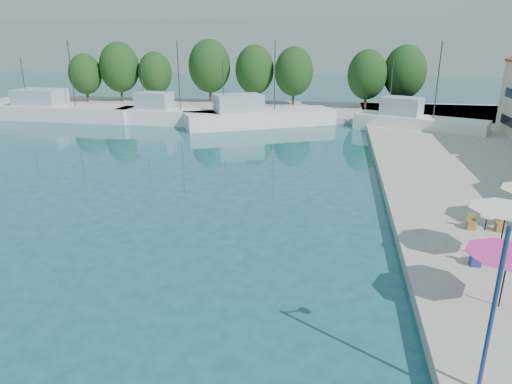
% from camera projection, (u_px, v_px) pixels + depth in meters
% --- Properties ---
extents(quay_far, '(90.00, 16.00, 0.60)m').
position_uv_depth(quay_far, '(263.00, 110.00, 65.73)').
color(quay_far, '#9C988D').
rests_on(quay_far, ground).
extents(hill_west, '(180.00, 40.00, 16.00)m').
position_uv_depth(hill_west, '(244.00, 45.00, 153.72)').
color(hill_west, gray).
rests_on(hill_west, ground).
extents(hill_east, '(140.00, 40.00, 12.00)m').
position_uv_depth(hill_east, '(449.00, 51.00, 161.28)').
color(hill_east, gray).
rests_on(hill_east, ground).
extents(trawler_01, '(19.95, 5.48, 10.20)m').
position_uv_depth(trawler_01, '(59.00, 111.00, 59.49)').
color(trawler_01, silver).
rests_on(trawler_01, ground).
extents(trawler_02, '(13.98, 4.62, 10.20)m').
position_uv_depth(trawler_02, '(168.00, 115.00, 56.06)').
color(trawler_02, white).
rests_on(trawler_02, ground).
extents(trawler_03, '(18.09, 12.43, 10.20)m').
position_uv_depth(trawler_03, '(257.00, 117.00, 54.79)').
color(trawler_03, silver).
rests_on(trawler_03, ground).
extents(trawler_04, '(14.40, 8.97, 10.20)m').
position_uv_depth(trawler_04, '(416.00, 123.00, 50.86)').
color(trawler_04, white).
rests_on(trawler_04, ground).
extents(tree_01, '(4.94, 4.94, 7.31)m').
position_uv_depth(tree_01, '(85.00, 74.00, 70.44)').
color(tree_01, '#3F2B19').
rests_on(tree_01, quay_far).
extents(tree_02, '(6.09, 6.09, 9.01)m').
position_uv_depth(tree_02, '(119.00, 67.00, 70.75)').
color(tree_02, '#3F2B19').
rests_on(tree_02, quay_far).
extents(tree_03, '(5.13, 5.13, 7.59)m').
position_uv_depth(tree_03, '(155.00, 73.00, 70.64)').
color(tree_03, '#3F2B19').
rests_on(tree_03, quay_far).
extents(tree_04, '(6.37, 6.37, 9.43)m').
position_uv_depth(tree_04, '(210.00, 66.00, 69.50)').
color(tree_04, '#3F2B19').
rests_on(tree_04, quay_far).
extents(tree_05, '(5.81, 5.81, 8.60)m').
position_uv_depth(tree_05, '(255.00, 70.00, 68.35)').
color(tree_05, '#3F2B19').
rests_on(tree_05, quay_far).
extents(tree_06, '(5.67, 5.67, 8.39)m').
position_uv_depth(tree_06, '(294.00, 71.00, 66.97)').
color(tree_06, '#3F2B19').
rests_on(tree_06, quay_far).
extents(tree_07, '(5.46, 5.46, 8.08)m').
position_uv_depth(tree_07, '(367.00, 75.00, 63.41)').
color(tree_07, '#3F2B19').
rests_on(tree_07, quay_far).
extents(tree_08, '(5.88, 5.88, 8.70)m').
position_uv_depth(tree_08, '(405.00, 72.00, 63.33)').
color(tree_08, '#3F2B19').
rests_on(tree_08, quay_far).
extents(umbrella_pink, '(2.99, 2.99, 2.11)m').
position_uv_depth(umbrella_pink, '(507.00, 261.00, 16.27)').
color(umbrella_pink, black).
rests_on(umbrella_pink, quay_right).
extents(umbrella_white, '(3.12, 3.12, 2.44)m').
position_uv_depth(umbrella_white, '(506.00, 215.00, 19.65)').
color(umbrella_white, black).
rests_on(umbrella_white, quay_right).
extents(cafe_table_02, '(1.82, 0.70, 0.76)m').
position_uv_depth(cafe_table_02, '(493.00, 261.00, 19.69)').
color(cafe_table_02, black).
rests_on(cafe_table_02, quay_right).
extents(cafe_table_03, '(1.82, 0.70, 0.76)m').
position_uv_depth(cafe_table_03, '(486.00, 225.00, 23.48)').
color(cafe_table_03, black).
rests_on(cafe_table_03, quay_right).
extents(street_lamp, '(0.97, 0.56, 5.03)m').
position_uv_depth(street_lamp, '(509.00, 279.00, 11.81)').
color(street_lamp, navy).
rests_on(street_lamp, quay_right).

